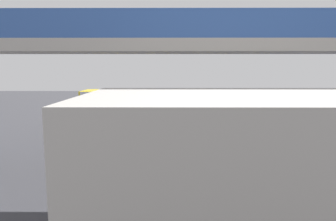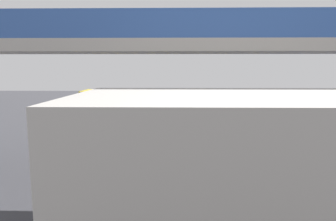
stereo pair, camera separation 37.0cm
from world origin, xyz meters
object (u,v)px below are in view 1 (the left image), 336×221
(bicycle_orange, at_px, (289,130))
(pedestrian, at_px, (74,112))
(city_bus, at_px, (159,107))
(traffic_sign, at_px, (191,100))
(parked_van, at_px, (282,124))

(bicycle_orange, distance_m, pedestrian, 18.11)
(bicycle_orange, height_order, pedestrian, pedestrian)
(city_bus, height_order, traffic_sign, city_bus)
(traffic_sign, bearing_deg, parked_van, 122.49)
(city_bus, xyz_separation_m, pedestrian, (7.85, -4.10, -1.00))
(parked_van, distance_m, traffic_sign, 10.07)
(parked_van, xyz_separation_m, traffic_sign, (5.39, -8.47, 0.71))
(bicycle_orange, bearing_deg, parked_van, 58.52)
(parked_van, distance_m, pedestrian, 17.68)
(bicycle_orange, bearing_deg, pedestrian, -17.45)
(city_bus, relative_size, traffic_sign, 4.12)
(parked_van, height_order, pedestrian, parked_van)
(pedestrian, bearing_deg, parked_van, 155.06)
(bicycle_orange, bearing_deg, traffic_sign, -44.18)
(city_bus, height_order, parked_van, city_bus)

